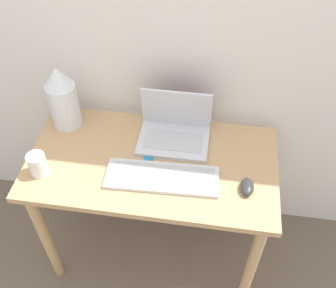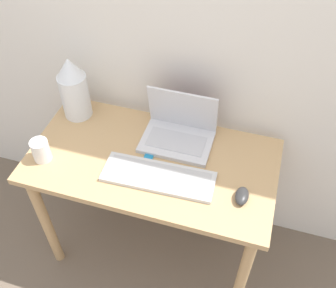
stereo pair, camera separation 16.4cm
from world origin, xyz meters
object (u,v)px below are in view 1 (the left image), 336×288
Objects in this scene: vase at (62,98)px; laptop at (174,129)px; mp3_player at (148,160)px; mug at (38,164)px; mouse at (247,187)px; keyboard at (162,177)px.

laptop is at bearing -2.56° from vase.
laptop is 0.99× the size of vase.
mug is at bearing -163.49° from mp3_player.
laptop is at bearing 142.69° from mouse.
keyboard reaches higher than mp3_player.
mouse is at bearing -0.70° from keyboard.
laptop is at bearing 28.46° from mug.
mug is at bearing -151.54° from laptop.
vase reaches higher than keyboard.
laptop is 0.19m from mp3_player.
keyboard is at bearing -28.73° from vase.
laptop is at bearing 59.48° from mp3_player.
laptop is 0.66× the size of keyboard.
vase is 0.33m from mug.
vase is at bearing 177.44° from laptop.
mouse is (0.35, -0.00, 0.01)m from keyboard.
keyboard is 0.58m from vase.
mouse reaches higher than mp3_player.
mp3_player is (0.42, -0.18, -0.15)m from vase.
laptop is 3.06× the size of mug.
mouse reaches higher than keyboard.
keyboard is at bearing 4.47° from mug.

